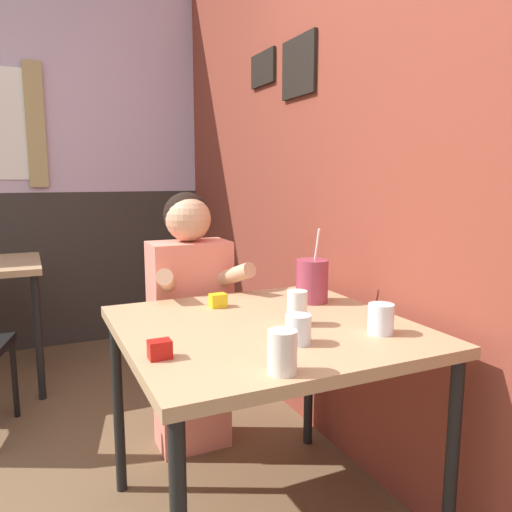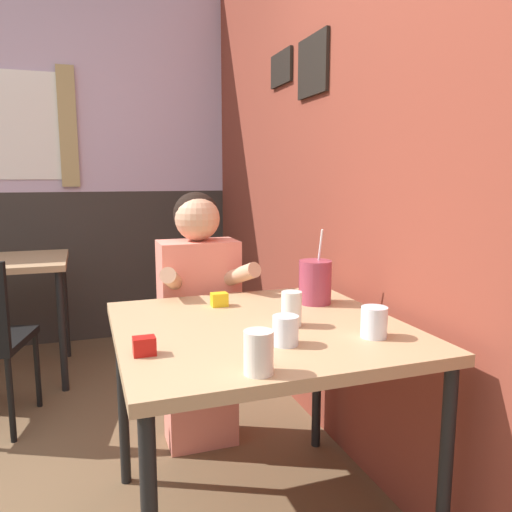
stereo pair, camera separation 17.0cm
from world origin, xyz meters
name	(u,v)px [view 2 (the right image)]	position (x,y,z in m)	size (l,w,h in m)	color
brick_wall_right	(292,149)	(1.16, 1.30, 1.35)	(0.08, 4.61, 2.70)	brown
back_wall	(65,155)	(-0.01, 2.64, 1.36)	(5.26, 0.09, 2.70)	silver
main_table	(260,343)	(0.61, 0.28, 0.67)	(0.92, 0.91, 0.73)	tan
person_seated	(199,316)	(0.55, 0.91, 0.60)	(0.42, 0.40, 1.14)	#EA7F6B
cocktail_pitcher	(315,282)	(0.90, 0.47, 0.81)	(0.12, 0.12, 0.28)	#99384C
glass_near_pitcher	(374,322)	(0.89, 0.04, 0.78)	(0.08, 0.08, 0.09)	silver
glass_center	(291,309)	(0.70, 0.23, 0.79)	(0.07, 0.07, 0.11)	silver
glass_far_side	(259,352)	(0.47, -0.11, 0.78)	(0.07, 0.07, 0.11)	silver
glass_by_brick	(285,330)	(0.62, 0.07, 0.77)	(0.08, 0.08, 0.09)	silver
condiment_ketchup	(144,346)	(0.22, 0.12, 0.76)	(0.06, 0.04, 0.05)	#B7140F
condiment_mustard	(219,300)	(0.55, 0.55, 0.76)	(0.06, 0.04, 0.05)	yellow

